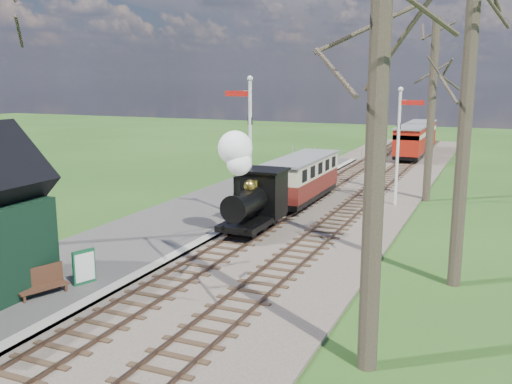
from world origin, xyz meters
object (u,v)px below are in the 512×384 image
at_px(semaphore_far, 400,138).
at_px(red_carriage_a, 411,142).
at_px(red_carriage_b, 421,135).
at_px(bench, 41,282).
at_px(semaphore_near, 249,140).
at_px(locomotive, 252,189).
at_px(sign_board, 84,267).
at_px(coach, 302,177).

distance_m(semaphore_far, red_carriage_a, 16.07).
xyz_separation_m(red_carriage_b, bench, (-5.26, -37.30, -0.86)).
distance_m(semaphore_near, bench, 10.57).
xyz_separation_m(locomotive, red_carriage_b, (2.61, 28.76, -0.46)).
relative_size(semaphore_far, red_carriage_a, 1.18).
bearing_deg(sign_board, semaphore_far, 66.25).
bearing_deg(semaphore_far, semaphore_near, -130.60).
relative_size(semaphore_far, sign_board, 5.55).
relative_size(locomotive, red_carriage_b, 0.84).
distance_m(semaphore_near, red_carriage_a, 22.22).
bearing_deg(red_carriage_a, bench, -99.40).
relative_size(locomotive, sign_board, 3.94).
relative_size(semaphore_near, red_carriage_a, 1.29).
height_order(semaphore_near, semaphore_far, semaphore_near).
bearing_deg(red_carriage_b, sign_board, -97.45).
distance_m(red_carriage_b, bench, 37.67).
bearing_deg(bench, red_carriage_a, 80.60).
bearing_deg(red_carriage_b, red_carriage_a, -90.00).
bearing_deg(red_carriage_b, semaphore_near, -97.02).
xyz_separation_m(semaphore_near, red_carriage_b, (3.37, 27.36, -2.19)).
height_order(semaphore_far, bench, semaphore_far).
relative_size(semaphore_far, bench, 3.95).
height_order(semaphore_far, red_carriage_b, semaphore_far).
relative_size(locomotive, bench, 2.81).
distance_m(red_carriage_a, sign_board, 30.99).
bearing_deg(bench, coach, 79.66).
height_order(semaphore_near, sign_board, semaphore_near).
height_order(locomotive, red_carriage_b, locomotive).
bearing_deg(semaphore_far, coach, -162.90).
xyz_separation_m(red_carriage_b, sign_board, (-4.72, -36.12, -0.71)).
bearing_deg(bench, locomotive, 72.75).
bearing_deg(locomotive, red_carriage_b, 84.81).
height_order(locomotive, bench, locomotive).
height_order(red_carriage_a, bench, red_carriage_a).
xyz_separation_m(semaphore_far, locomotive, (-4.39, -7.40, -1.46)).
bearing_deg(bench, red_carriage_b, 81.97).
bearing_deg(locomotive, semaphore_far, 59.36).
height_order(sign_board, bench, sign_board).
bearing_deg(locomotive, sign_board, -106.00).
height_order(red_carriage_b, sign_board, red_carriage_b).
relative_size(locomotive, red_carriage_a, 0.84).
distance_m(semaphore_far, sign_board, 16.35).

